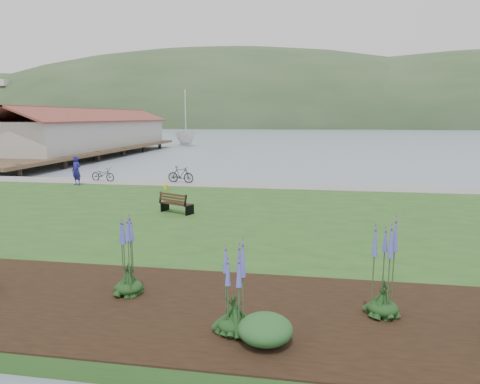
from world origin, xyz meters
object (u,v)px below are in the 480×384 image
at_px(person, 76,168).
at_px(bicycle_a, 103,174).
at_px(sailboat, 186,145).
at_px(park_bench, 175,203).

xyz_separation_m(person, bicycle_a, (0.82, 1.67, -0.58)).
height_order(bicycle_a, sailboat, sailboat).
xyz_separation_m(bicycle_a, sailboat, (-6.47, 40.39, -0.84)).
relative_size(park_bench, person, 0.77).
bearing_deg(park_bench, bicycle_a, 157.06).
height_order(park_bench, person, person).
relative_size(bicycle_a, sailboat, 0.06).
bearing_deg(bicycle_a, person, 164.89).
bearing_deg(sailboat, bicycle_a, -118.23).
distance_m(park_bench, sailboat, 50.39).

